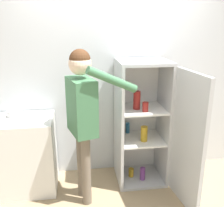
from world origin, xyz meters
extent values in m
cube|color=silver|center=(0.00, 0.98, 1.27)|extent=(7.00, 0.06, 2.55)
cube|color=#B7BABC|center=(0.31, 0.65, 0.02)|extent=(0.61, 0.56, 0.04)
cube|color=#B7BABC|center=(0.31, 0.65, 1.56)|extent=(0.61, 0.56, 0.04)
cube|color=white|center=(0.31, 0.91, 0.79)|extent=(0.61, 0.03, 1.51)
cube|color=#B7BABC|center=(0.02, 0.65, 0.79)|extent=(0.04, 0.56, 1.51)
cube|color=#B7BABC|center=(0.60, 0.65, 0.79)|extent=(0.03, 0.56, 1.51)
cube|color=white|center=(0.31, 0.65, 0.57)|extent=(0.54, 0.49, 0.02)
cube|color=white|center=(0.31, 0.65, 0.98)|extent=(0.54, 0.49, 0.02)
cube|color=#B7BABC|center=(0.68, 0.07, 0.79)|extent=(0.12, 0.61, 1.51)
cylinder|color=#B78C1E|center=(0.20, 0.64, 0.09)|extent=(0.07, 0.07, 0.11)
cylinder|color=teal|center=(0.18, 0.84, 0.65)|extent=(0.05, 0.05, 0.14)
cylinder|color=#B78C1E|center=(0.33, 0.57, 0.68)|extent=(0.09, 0.09, 0.19)
cylinder|color=maroon|center=(0.24, 0.62, 1.10)|extent=(0.09, 0.09, 0.22)
cylinder|color=#723884|center=(0.33, 0.55, 0.12)|extent=(0.07, 0.07, 0.17)
cylinder|color=maroon|center=(0.32, 0.52, 1.05)|extent=(0.07, 0.07, 0.12)
cylinder|color=#726656|center=(-0.46, 0.40, 0.43)|extent=(0.11, 0.11, 0.85)
cylinder|color=#726656|center=(-0.41, 0.24, 0.43)|extent=(0.11, 0.11, 0.85)
cube|color=#3F724C|center=(-0.44, 0.32, 1.16)|extent=(0.34, 0.46, 0.60)
sphere|color=beige|center=(-0.44, 0.32, 1.61)|extent=(0.23, 0.23, 0.23)
sphere|color=#4C2D19|center=(-0.44, 0.32, 1.65)|extent=(0.22, 0.22, 0.22)
cylinder|color=#3F724C|center=(-0.50, 0.54, 1.12)|extent=(0.08, 0.08, 0.57)
cylinder|color=#3F724C|center=(-0.12, 0.17, 1.47)|extent=(0.55, 0.23, 0.32)
cube|color=white|center=(-1.14, 0.64, 0.46)|extent=(0.74, 0.58, 0.93)
cylinder|color=white|center=(-1.22, 0.75, 0.96)|extent=(0.18, 0.18, 0.07)
camera|label=1|loc=(-0.49, -2.34, 2.03)|focal=42.00mm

